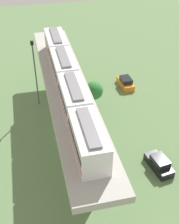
% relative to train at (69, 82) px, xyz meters
% --- Properties ---
extents(ground_plane, '(120.00, 120.00, 0.00)m').
position_rel_train_xyz_m(ground_plane, '(0.00, -1.79, -9.65)').
color(ground_plane, '#5B7A4C').
extents(viaduct, '(5.20, 35.80, 8.11)m').
position_rel_train_xyz_m(viaduct, '(0.00, -1.79, -3.34)').
color(viaduct, '#A8A59E').
rests_on(viaduct, ground).
extents(train, '(2.64, 27.45, 3.24)m').
position_rel_train_xyz_m(train, '(0.00, 0.00, 0.00)').
color(train, silver).
rests_on(train, viaduct).
extents(parked_car_black, '(2.47, 4.44, 1.76)m').
position_rel_train_xyz_m(parked_car_black, '(-9.66, 6.87, -8.90)').
color(parked_car_black, black).
rests_on(parked_car_black, ground).
extents(parked_car_orange, '(2.03, 4.29, 1.76)m').
position_rel_train_xyz_m(parked_car_orange, '(-11.74, -12.31, -8.90)').
color(parked_car_orange, orange).
rests_on(parked_car_orange, ground).
extents(tree_near_viaduct, '(2.82, 2.82, 4.78)m').
position_rel_train_xyz_m(tree_near_viaduct, '(-4.78, -7.08, -6.30)').
color(tree_near_viaduct, brown).
rests_on(tree_near_viaduct, ground).
extents(signal_post, '(0.44, 0.28, 10.71)m').
position_rel_train_xyz_m(signal_post, '(3.40, -10.33, -3.76)').
color(signal_post, '#4C4C51').
rests_on(signal_post, ground).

